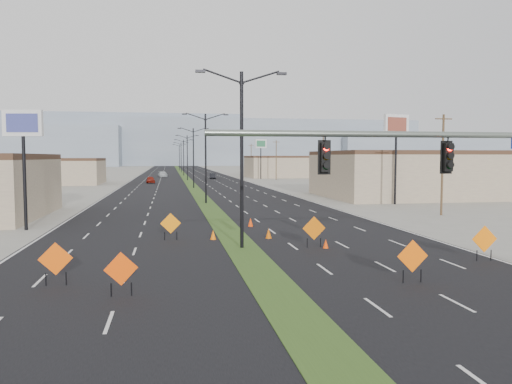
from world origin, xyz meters
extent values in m
plane|color=gray|center=(0.00, 0.00, 0.00)|extent=(600.00, 600.00, 0.00)
cube|color=black|center=(0.00, 100.00, 0.00)|extent=(25.00, 400.00, 0.02)
cube|color=#354F1C|center=(0.00, 100.00, 0.00)|extent=(2.00, 400.00, 0.04)
cube|color=tan|center=(-32.00, 85.00, 2.25)|extent=(30.00, 14.00, 4.50)
cube|color=tan|center=(34.00, 45.00, 2.75)|extent=(36.00, 18.00, 5.50)
cube|color=tan|center=(38.00, 110.00, 2.50)|extent=(44.00, 16.00, 5.00)
cube|color=gray|center=(40.00, 300.00, 14.00)|extent=(220.00, 50.00, 28.00)
cube|color=gray|center=(180.00, 290.00, 9.00)|extent=(160.00, 50.00, 18.00)
cube|color=gray|center=(-30.00, 320.00, 16.00)|extent=(140.00, 50.00, 32.00)
cylinder|color=slate|center=(5.20, 2.00, 6.10)|extent=(16.00, 0.24, 0.24)
cube|color=black|center=(1.70, 2.00, 5.22)|extent=(0.50, 0.28, 1.30)
sphere|color=#FF0C05|center=(1.70, 1.84, 5.57)|extent=(0.22, 0.22, 0.22)
cube|color=black|center=(6.70, 2.00, 5.22)|extent=(0.50, 0.28, 1.30)
sphere|color=#FF0C05|center=(6.70, 1.84, 5.57)|extent=(0.22, 0.22, 0.22)
cylinder|color=black|center=(0.00, 12.00, 5.00)|extent=(0.20, 0.20, 10.00)
cube|color=black|center=(-2.30, 12.00, 9.95)|extent=(0.55, 0.24, 0.14)
cube|color=black|center=(2.30, 12.00, 9.95)|extent=(0.55, 0.24, 0.14)
cylinder|color=black|center=(0.00, 40.00, 5.00)|extent=(0.20, 0.20, 10.00)
cube|color=black|center=(-2.30, 40.00, 9.95)|extent=(0.55, 0.24, 0.14)
cube|color=black|center=(2.30, 40.00, 9.95)|extent=(0.55, 0.24, 0.14)
cylinder|color=black|center=(0.00, 68.00, 5.00)|extent=(0.20, 0.20, 10.00)
cube|color=black|center=(-2.30, 68.00, 9.95)|extent=(0.55, 0.24, 0.14)
cube|color=black|center=(2.30, 68.00, 9.95)|extent=(0.55, 0.24, 0.14)
cylinder|color=black|center=(0.00, 96.00, 5.00)|extent=(0.20, 0.20, 10.00)
cube|color=black|center=(-2.30, 96.00, 9.95)|extent=(0.55, 0.24, 0.14)
cube|color=black|center=(2.30, 96.00, 9.95)|extent=(0.55, 0.24, 0.14)
cylinder|color=black|center=(0.00, 124.00, 5.00)|extent=(0.20, 0.20, 10.00)
cube|color=black|center=(-2.30, 124.00, 9.95)|extent=(0.55, 0.24, 0.14)
cube|color=black|center=(2.30, 124.00, 9.95)|extent=(0.55, 0.24, 0.14)
cylinder|color=black|center=(0.00, 152.00, 5.00)|extent=(0.20, 0.20, 10.00)
cube|color=black|center=(-2.30, 152.00, 9.95)|extent=(0.55, 0.24, 0.14)
cube|color=black|center=(2.30, 152.00, 9.95)|extent=(0.55, 0.24, 0.14)
cylinder|color=black|center=(0.00, 180.00, 5.00)|extent=(0.20, 0.20, 10.00)
cube|color=black|center=(-2.30, 180.00, 9.95)|extent=(0.55, 0.24, 0.14)
cube|color=black|center=(2.30, 180.00, 9.95)|extent=(0.55, 0.24, 0.14)
cylinder|color=#4C3823|center=(20.00, 25.00, 4.50)|extent=(0.20, 0.20, 9.00)
cube|color=#4C3823|center=(20.00, 25.00, 8.60)|extent=(1.60, 0.10, 0.10)
cylinder|color=#4C3823|center=(20.00, 60.00, 4.50)|extent=(0.20, 0.20, 9.00)
cube|color=#4C3823|center=(20.00, 60.00, 8.60)|extent=(1.60, 0.10, 0.10)
cylinder|color=#4C3823|center=(20.00, 95.00, 4.50)|extent=(0.20, 0.20, 9.00)
cube|color=#4C3823|center=(20.00, 95.00, 8.60)|extent=(1.60, 0.10, 0.10)
cylinder|color=#4C3823|center=(20.00, 130.00, 4.50)|extent=(0.20, 0.20, 9.00)
cube|color=#4C3823|center=(20.00, 130.00, 8.60)|extent=(1.60, 0.10, 0.10)
imported|color=maroon|center=(-7.72, 85.50, 0.67)|extent=(1.96, 4.08, 1.34)
imported|color=black|center=(6.21, 102.92, 0.65)|extent=(1.57, 4.00, 1.30)
imported|color=silver|center=(-5.66, 115.78, 0.72)|extent=(2.62, 5.20, 1.45)
cube|color=#FF4B05|center=(-5.89, 3.00, 1.06)|extent=(1.24, 0.37, 1.27)
cylinder|color=black|center=(-6.26, 3.00, 0.26)|extent=(0.05, 0.05, 0.53)
cylinder|color=black|center=(-5.52, 3.00, 0.26)|extent=(0.05, 0.05, 0.53)
cube|color=#F55305|center=(-8.65, 5.05, 1.12)|extent=(1.34, 0.23, 1.34)
cylinder|color=black|center=(-9.04, 5.05, 0.28)|extent=(0.05, 0.05, 0.56)
cylinder|color=black|center=(-8.26, 5.05, 0.28)|extent=(0.05, 0.05, 0.56)
cube|color=orange|center=(-4.01, 15.50, 1.08)|extent=(1.29, 0.17, 1.29)
cylinder|color=black|center=(-4.39, 15.50, 0.27)|extent=(0.05, 0.05, 0.54)
cylinder|color=black|center=(-3.63, 15.50, 0.27)|extent=(0.05, 0.05, 0.54)
cube|color=#D55E04|center=(4.13, 11.50, 1.14)|extent=(1.37, 0.05, 1.37)
cylinder|color=black|center=(3.73, 11.50, 0.28)|extent=(0.05, 0.05, 0.57)
cylinder|color=black|center=(4.53, 11.50, 0.28)|extent=(0.05, 0.05, 0.57)
cube|color=#FF5F05|center=(5.84, 3.00, 1.13)|extent=(1.36, 0.05, 1.36)
cylinder|color=black|center=(5.45, 3.00, 0.28)|extent=(0.05, 0.05, 0.56)
cylinder|color=black|center=(6.24, 3.00, 0.28)|extent=(0.05, 0.05, 0.56)
cube|color=orange|center=(11.50, 6.44, 1.12)|extent=(1.35, 0.08, 1.35)
cylinder|color=black|center=(11.11, 6.44, 0.28)|extent=(0.05, 0.05, 0.56)
cylinder|color=black|center=(11.89, 6.44, 0.28)|extent=(0.05, 0.05, 0.56)
cone|color=#D55704|center=(2.18, 15.08, 0.34)|extent=(0.48, 0.48, 0.67)
cone|color=#FF4205|center=(4.72, 11.12, 0.27)|extent=(0.41, 0.41, 0.54)
cone|color=#F53C05|center=(1.93, 20.73, 0.33)|extent=(0.49, 0.49, 0.66)
cone|color=#FF6D05|center=(-1.37, 15.24, 0.31)|extent=(0.50, 0.50, 0.63)
cylinder|color=black|center=(-14.21, 21.76, 3.53)|extent=(0.24, 0.24, 7.06)
cube|color=white|center=(-14.21, 21.76, 7.62)|extent=(2.81, 0.83, 1.86)
cube|color=#3C4290|center=(-14.21, 21.56, 7.62)|extent=(2.21, 0.43, 1.30)
cylinder|color=black|center=(20.55, 35.48, 4.08)|extent=(0.24, 0.24, 8.15)
cube|color=white|center=(20.55, 35.48, 8.80)|extent=(3.20, 1.18, 2.15)
cube|color=brown|center=(20.55, 35.28, 8.80)|extent=(2.50, 0.72, 1.50)
cylinder|color=black|center=(17.30, 99.65, 3.86)|extent=(0.24, 0.24, 7.73)
cube|color=white|center=(17.30, 99.65, 8.34)|extent=(2.93, 1.54, 2.03)
cube|color=#2E734C|center=(17.30, 99.45, 8.34)|extent=(2.26, 1.02, 1.42)
camera|label=1|loc=(-4.07, -15.99, 5.24)|focal=35.00mm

